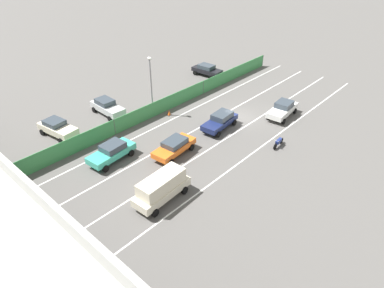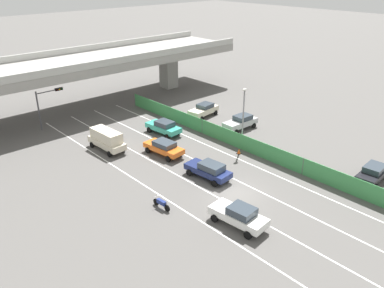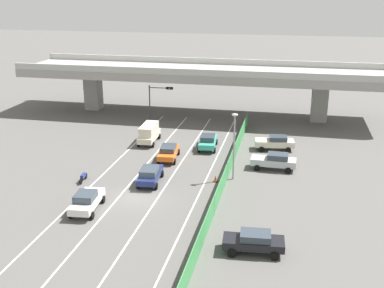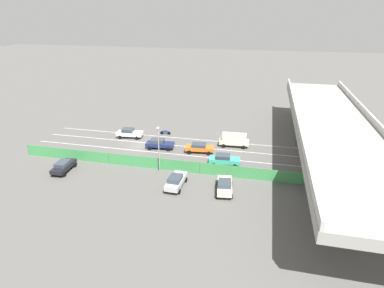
{
  "view_description": "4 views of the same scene",
  "coord_description": "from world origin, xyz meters",
  "px_view_note": "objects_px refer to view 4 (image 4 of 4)",
  "views": [
    {
      "loc": [
        -19.05,
        28.77,
        18.16
      ],
      "look_at": [
        -2.39,
        10.53,
        2.39
      ],
      "focal_mm": 31.96,
      "sensor_mm": 36.0,
      "label": 1
    },
    {
      "loc": [
        -23.02,
        -19.61,
        18.3
      ],
      "look_at": [
        2.47,
        8.35,
        1.14
      ],
      "focal_mm": 36.91,
      "sensor_mm": 36.0,
      "label": 2
    },
    {
      "loc": [
        12.92,
        -37.68,
        18.17
      ],
      "look_at": [
        2.59,
        11.03,
        1.64
      ],
      "focal_mm": 45.07,
      "sensor_mm": 36.0,
      "label": 3
    },
    {
      "loc": [
        46.09,
        19.7,
        21.1
      ],
      "look_at": [
        -0.83,
        8.74,
        0.94
      ],
      "focal_mm": 29.77,
      "sensor_mm": 36.0,
      "label": 4
    }
  ],
  "objects_px": {
    "parked_sedan_cream": "(225,186)",
    "traffic_cone": "(157,164)",
    "car_van_cream": "(234,139)",
    "car_taxi_orange": "(199,147)",
    "car_sedan_white": "(129,133)",
    "parked_sedan_dark": "(63,166)",
    "car_sedan_navy": "(159,143)",
    "parked_wagon_silver": "(176,181)",
    "traffic_light": "(299,128)",
    "motorcycle": "(165,132)",
    "street_lamp": "(159,145)",
    "car_taxi_teal": "(224,159)"
  },
  "relations": [
    {
      "from": "traffic_light",
      "to": "street_lamp",
      "type": "relative_size",
      "value": 0.73
    },
    {
      "from": "car_van_cream",
      "to": "parked_wagon_silver",
      "type": "distance_m",
      "value": 16.28
    },
    {
      "from": "car_van_cream",
      "to": "car_sedan_white",
      "type": "distance_m",
      "value": 18.78
    },
    {
      "from": "car_van_cream",
      "to": "street_lamp",
      "type": "height_order",
      "value": "street_lamp"
    },
    {
      "from": "parked_sedan_dark",
      "to": "traffic_cone",
      "type": "height_order",
      "value": "parked_sedan_dark"
    },
    {
      "from": "car_sedan_navy",
      "to": "parked_wagon_silver",
      "type": "distance_m",
      "value": 13.03
    },
    {
      "from": "car_taxi_teal",
      "to": "traffic_cone",
      "type": "relative_size",
      "value": 7.55
    },
    {
      "from": "parked_sedan_cream",
      "to": "traffic_cone",
      "type": "bearing_deg",
      "value": -115.63
    },
    {
      "from": "car_taxi_orange",
      "to": "traffic_cone",
      "type": "distance_m",
      "value": 8.0
    },
    {
      "from": "parked_sedan_cream",
      "to": "street_lamp",
      "type": "height_order",
      "value": "street_lamp"
    },
    {
      "from": "car_taxi_orange",
      "to": "motorcycle",
      "type": "relative_size",
      "value": 2.41
    },
    {
      "from": "car_taxi_teal",
      "to": "street_lamp",
      "type": "distance_m",
      "value": 10.08
    },
    {
      "from": "traffic_light",
      "to": "traffic_cone",
      "type": "xyz_separation_m",
      "value": [
        11.52,
        -20.62,
        -3.2
      ]
    },
    {
      "from": "car_van_cream",
      "to": "parked_sedan_dark",
      "type": "xyz_separation_m",
      "value": [
        14.57,
        -22.56,
        -0.38
      ]
    },
    {
      "from": "car_taxi_orange",
      "to": "car_sedan_navy",
      "type": "bearing_deg",
      "value": -90.5
    },
    {
      "from": "traffic_cone",
      "to": "parked_sedan_dark",
      "type": "bearing_deg",
      "value": -68.69
    },
    {
      "from": "car_van_cream",
      "to": "car_taxi_orange",
      "type": "bearing_deg",
      "value": -53.78
    },
    {
      "from": "car_taxi_orange",
      "to": "car_sedan_white",
      "type": "xyz_separation_m",
      "value": [
        -3.55,
        -13.63,
        0.04
      ]
    },
    {
      "from": "motorcycle",
      "to": "parked_sedan_dark",
      "type": "height_order",
      "value": "parked_sedan_dark"
    },
    {
      "from": "car_sedan_navy",
      "to": "traffic_light",
      "type": "relative_size",
      "value": 0.98
    },
    {
      "from": "car_sedan_navy",
      "to": "traffic_cone",
      "type": "bearing_deg",
      "value": 14.78
    },
    {
      "from": "car_sedan_white",
      "to": "traffic_light",
      "type": "xyz_separation_m",
      "value": [
        -1.92,
        29.05,
        2.57
      ]
    },
    {
      "from": "parked_sedan_dark",
      "to": "car_sedan_white",
      "type": "bearing_deg",
      "value": 165.22
    },
    {
      "from": "car_taxi_orange",
      "to": "car_taxi_teal",
      "type": "bearing_deg",
      "value": 51.52
    },
    {
      "from": "car_taxi_orange",
      "to": "car_sedan_white",
      "type": "relative_size",
      "value": 0.99
    },
    {
      "from": "car_taxi_orange",
      "to": "traffic_cone",
      "type": "height_order",
      "value": "car_taxi_orange"
    },
    {
      "from": "parked_sedan_dark",
      "to": "car_taxi_orange",
      "type": "bearing_deg",
      "value": 121.82
    },
    {
      "from": "car_taxi_teal",
      "to": "parked_wagon_silver",
      "type": "relative_size",
      "value": 1.01
    },
    {
      "from": "car_taxi_teal",
      "to": "parked_sedan_dark",
      "type": "bearing_deg",
      "value": -71.67
    },
    {
      "from": "parked_sedan_dark",
      "to": "traffic_cone",
      "type": "distance_m",
      "value": 13.13
    },
    {
      "from": "car_taxi_orange",
      "to": "car_sedan_white",
      "type": "bearing_deg",
      "value": -104.61
    },
    {
      "from": "parked_sedan_cream",
      "to": "traffic_cone",
      "type": "distance_m",
      "value": 11.99
    },
    {
      "from": "car_sedan_navy",
      "to": "parked_sedan_cream",
      "type": "xyz_separation_m",
      "value": [
        11.28,
        12.4,
        0.02
      ]
    },
    {
      "from": "car_van_cream",
      "to": "parked_wagon_silver",
      "type": "xyz_separation_m",
      "value": [
        15.2,
        -5.82,
        -0.32
      ]
    },
    {
      "from": "car_sedan_white",
      "to": "parked_sedan_cream",
      "type": "distance_m",
      "value": 24.24
    },
    {
      "from": "parked_wagon_silver",
      "to": "traffic_light",
      "type": "height_order",
      "value": "traffic_light"
    },
    {
      "from": "traffic_light",
      "to": "car_van_cream",
      "type": "bearing_deg",
      "value": -80.57
    },
    {
      "from": "car_sedan_white",
      "to": "parked_sedan_dark",
      "type": "xyz_separation_m",
      "value": [
        14.36,
        -3.79,
        -0.03
      ]
    },
    {
      "from": "street_lamp",
      "to": "parked_sedan_cream",
      "type": "bearing_deg",
      "value": 69.82
    },
    {
      "from": "parked_sedan_dark",
      "to": "parked_sedan_cream",
      "type": "height_order",
      "value": "parked_sedan_cream"
    },
    {
      "from": "motorcycle",
      "to": "parked_wagon_silver",
      "type": "distance_m",
      "value": 19.3
    },
    {
      "from": "car_sedan_navy",
      "to": "car_taxi_teal",
      "type": "xyz_separation_m",
      "value": [
        3.62,
        11.29,
        -0.0
      ]
    },
    {
      "from": "parked_wagon_silver",
      "to": "car_sedan_white",
      "type": "bearing_deg",
      "value": -139.17
    },
    {
      "from": "car_taxi_orange",
      "to": "parked_wagon_silver",
      "type": "distance_m",
      "value": 11.46
    },
    {
      "from": "street_lamp",
      "to": "traffic_light",
      "type": "bearing_deg",
      "value": 123.76
    },
    {
      "from": "car_taxi_teal",
      "to": "parked_sedan_dark",
      "type": "distance_m",
      "value": 23.07
    },
    {
      "from": "traffic_light",
      "to": "parked_wagon_silver",
      "type": "bearing_deg",
      "value": -43.59
    },
    {
      "from": "car_sedan_navy",
      "to": "parked_wagon_silver",
      "type": "height_order",
      "value": "parked_wagon_silver"
    },
    {
      "from": "parked_sedan_dark",
      "to": "parked_sedan_cream",
      "type": "xyz_separation_m",
      "value": [
        0.41,
        23.01,
        0.04
      ]
    },
    {
      "from": "car_van_cream",
      "to": "parked_sedan_dark",
      "type": "bearing_deg",
      "value": -57.14
    }
  ]
}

